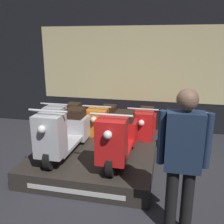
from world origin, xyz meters
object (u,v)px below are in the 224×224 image
Objects in this scene: scooter_display_left at (65,132)px; person_right_browsing at (183,156)px; scooter_backrow_0 at (66,120)px; scooter_backrow_2 at (145,126)px; scooter_display_right at (119,137)px; scooter_backrow_1 at (104,123)px; scooter_backrow_3 at (189,129)px.

scooter_display_left is 2.11m from person_right_browsing.
scooter_backrow_0 is at bearing 133.36° from person_right_browsing.
scooter_backrow_0 is at bearing 180.00° from scooter_backrow_2.
scooter_display_left and scooter_display_right have the same top height.
scooter_display_right is 1.00× the size of scooter_backrow_1.
scooter_backrow_2 is (1.76, 0.00, 0.00)m from scooter_backrow_0.
scooter_backrow_3 is 2.59m from person_right_browsing.
scooter_backrow_1 is (0.88, 0.00, 0.00)m from scooter_backrow_0.
scooter_backrow_1 is 1.76m from scooter_backrow_3.
scooter_backrow_0 is at bearing 136.60° from scooter_display_right.
scooter_backrow_3 is (1.76, 0.00, 0.00)m from scooter_backrow_1.
scooter_display_right is 2.07m from scooter_backrow_0.
scooter_display_left is at bearing 180.00° from scooter_display_right.
scooter_display_right reaches higher than scooter_backrow_0.
scooter_display_left is 1.00× the size of scooter_backrow_1.
scooter_backrow_1 is 1.00× the size of scooter_backrow_2.
scooter_backrow_3 is at bearing 0.00° from scooter_backrow_1.
scooter_backrow_3 is at bearing 34.54° from scooter_display_left.
scooter_display_right is 1.46m from scooter_backrow_2.
scooter_backrow_0 is at bearing 180.00° from scooter_backrow_3.
person_right_browsing is (1.77, -1.10, 0.29)m from scooter_display_left.
scooter_backrow_1 is at bearing 78.54° from scooter_display_left.
scooter_display_right is 1.00× the size of scooter_backrow_3.
scooter_backrow_2 is at bearing 180.00° from scooter_backrow_3.
scooter_display_right reaches higher than scooter_backrow_2.
scooter_display_left reaches higher than scooter_backrow_0.
scooter_backrow_2 is (1.17, 1.41, -0.28)m from scooter_display_left.
person_right_browsing is (-0.27, -2.51, 0.57)m from scooter_backrow_3.
scooter_display_right is (0.89, 0.00, 0.00)m from scooter_display_left.
scooter_display_right is 1.00× the size of scooter_backrow_0.
person_right_browsing is at bearing -31.81° from scooter_display_left.
scooter_backrow_2 is 2.64m from person_right_browsing.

